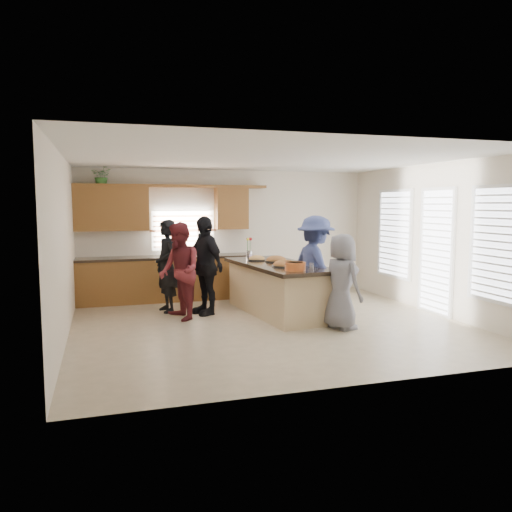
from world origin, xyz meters
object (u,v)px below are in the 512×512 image
object	(u,v)px
salad_bowl	(295,266)
woman_right_back	(315,267)
island	(278,290)
woman_left_mid	(180,271)
woman_left_front	(205,265)
woman_left_back	(167,266)
woman_right_front	(342,282)

from	to	relation	value
salad_bowl	woman_right_back	world-z (taller)	woman_right_back
island	woman_right_back	bearing A→B (deg)	-45.37
woman_left_mid	woman_left_front	world-z (taller)	woman_left_front
island	woman_left_front	size ratio (longest dim) A/B	1.54
woman_left_mid	island	bearing A→B (deg)	76.61
island	salad_bowl	xyz separation A→B (m)	(-0.06, -1.02, 0.58)
salad_bowl	woman_left_back	bearing A→B (deg)	136.24
woman_right_back	woman_left_front	bearing A→B (deg)	58.62
salad_bowl	woman_right_back	size ratio (longest dim) A/B	0.19
woman_left_back	woman_right_back	size ratio (longest dim) A/B	0.95
woman_right_back	salad_bowl	bearing A→B (deg)	125.78
woman_right_back	island	bearing A→B (deg)	44.00
woman_left_front	woman_left_back	bearing A→B (deg)	-141.48
island	woman_right_back	xyz separation A→B (m)	(0.56, -0.45, 0.47)
woman_left_mid	woman_right_back	distance (m)	2.44
island	woman_left_front	distance (m)	1.44
island	woman_right_front	xyz separation A→B (m)	(0.61, -1.38, 0.33)
woman_left_back	woman_left_front	bearing A→B (deg)	44.96
salad_bowl	woman_right_front	xyz separation A→B (m)	(0.68, -0.36, -0.24)
island	woman_right_front	world-z (taller)	woman_right_front
woman_right_front	salad_bowl	bearing A→B (deg)	46.06
salad_bowl	woman_left_mid	world-z (taller)	woman_left_mid
woman_right_back	woman_right_front	distance (m)	0.94
woman_left_back	woman_left_mid	size ratio (longest dim) A/B	1.01
island	woman_right_front	bearing A→B (deg)	-72.53
salad_bowl	woman_left_back	distance (m)	2.63
island	woman_left_mid	bearing A→B (deg)	171.73
island	woman_left_mid	distance (m)	1.88
salad_bowl	woman_left_back	world-z (taller)	woman_left_back
woman_left_front	woman_right_front	bearing A→B (deg)	27.44
woman_left_back	woman_right_back	xyz separation A→B (m)	(2.52, -1.24, 0.04)
woman_left_mid	woman_left_front	distance (m)	0.62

